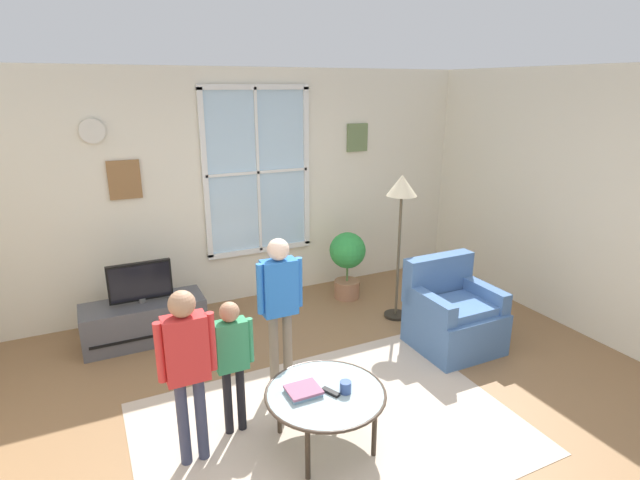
% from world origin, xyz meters
% --- Properties ---
extents(ground_plane, '(6.61, 5.99, 0.02)m').
position_xyz_m(ground_plane, '(0.00, 0.00, -0.01)').
color(ground_plane, olive).
extents(back_wall, '(6.01, 0.17, 2.68)m').
position_xyz_m(back_wall, '(0.01, 2.75, 1.35)').
color(back_wall, silver).
rests_on(back_wall, ground_plane).
extents(side_wall_right, '(0.12, 5.39, 2.68)m').
position_xyz_m(side_wall_right, '(3.06, 0.00, 1.34)').
color(side_wall_right, silver).
rests_on(side_wall_right, ground_plane).
extents(area_rug, '(2.81, 2.00, 0.01)m').
position_xyz_m(area_rug, '(-0.06, 0.07, 0.00)').
color(area_rug, '#C6B29E').
rests_on(area_rug, ground_plane).
extents(tv_stand, '(1.18, 0.48, 0.42)m').
position_xyz_m(tv_stand, '(-1.13, 2.11, 0.21)').
color(tv_stand, '#4C4C51').
rests_on(tv_stand, ground_plane).
extents(television, '(0.61, 0.08, 0.42)m').
position_xyz_m(television, '(-1.13, 2.11, 0.64)').
color(television, '#4C4C4C').
rests_on(television, tv_stand).
extents(armchair, '(0.76, 0.74, 0.87)m').
position_xyz_m(armchair, '(1.60, 0.67, 0.33)').
color(armchair, '#476B9E').
rests_on(armchair, ground_plane).
extents(coffee_table, '(0.86, 0.86, 0.44)m').
position_xyz_m(coffee_table, '(-0.16, -0.07, 0.41)').
color(coffee_table, '#99B2B7').
rests_on(coffee_table, ground_plane).
extents(book_stack, '(0.23, 0.20, 0.04)m').
position_xyz_m(book_stack, '(-0.31, -0.02, 0.45)').
color(book_stack, '#78A2C1').
rests_on(book_stack, coffee_table).
extents(cup, '(0.08, 0.08, 0.09)m').
position_xyz_m(cup, '(-0.04, -0.13, 0.47)').
color(cup, '#334C8C').
rests_on(cup, coffee_table).
extents(remote_near_books, '(0.09, 0.14, 0.02)m').
position_xyz_m(remote_near_books, '(-0.14, -0.10, 0.44)').
color(remote_near_books, black).
rests_on(remote_near_books, coffee_table).
extents(person_red_shirt, '(0.38, 0.17, 1.27)m').
position_xyz_m(person_red_shirt, '(-1.05, 0.17, 0.80)').
color(person_red_shirt, '#333851').
rests_on(person_red_shirt, ground_plane).
extents(person_green_shirt, '(0.32, 0.14, 1.05)m').
position_xyz_m(person_green_shirt, '(-0.71, 0.35, 0.66)').
color(person_green_shirt, black).
rests_on(person_green_shirt, ground_plane).
extents(person_blue_shirt, '(0.40, 0.18, 1.32)m').
position_xyz_m(person_blue_shirt, '(-0.17, 0.78, 0.83)').
color(person_blue_shirt, '#726656').
rests_on(person_blue_shirt, ground_plane).
extents(potted_plant_by_window, '(0.43, 0.43, 0.82)m').
position_xyz_m(potted_plant_by_window, '(1.24, 2.16, 0.50)').
color(potted_plant_by_window, '#9E6B4C').
rests_on(potted_plant_by_window, ground_plane).
extents(floor_lamp, '(0.32, 0.32, 1.61)m').
position_xyz_m(floor_lamp, '(1.47, 1.45, 1.34)').
color(floor_lamp, black).
rests_on(floor_lamp, ground_plane).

